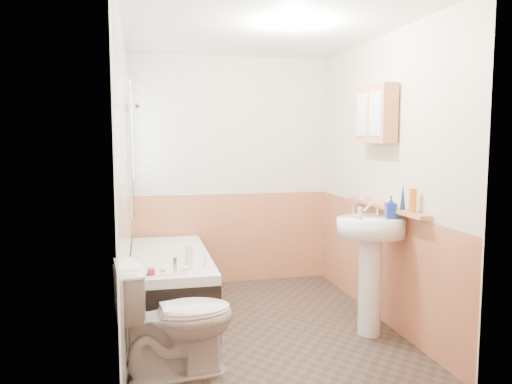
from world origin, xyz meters
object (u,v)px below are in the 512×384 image
(medicine_cabinet, at_px, (375,114))
(sink, at_px, (371,252))
(bathtub, at_px, (170,282))
(toilet, at_px, (176,319))
(pine_shelf, at_px, (385,207))

(medicine_cabinet, bearing_deg, sink, -117.54)
(sink, xyz_separation_m, medicine_cabinet, (0.17, 0.33, 1.12))
(sink, relative_size, medicine_cabinet, 2.00)
(sink, distance_m, medicine_cabinet, 1.18)
(bathtub, height_order, medicine_cabinet, medicine_cabinet)
(toilet, xyz_separation_m, medicine_cabinet, (1.77, 0.69, 1.43))
(bathtub, distance_m, pine_shelf, 2.06)
(bathtub, relative_size, pine_shelf, 1.31)
(bathtub, bearing_deg, medicine_cabinet, -18.03)
(sink, distance_m, pine_shelf, 0.43)
(pine_shelf, height_order, medicine_cabinet, medicine_cabinet)
(bathtub, distance_m, sink, 1.85)
(toilet, bearing_deg, bathtub, -7.13)
(sink, height_order, medicine_cabinet, medicine_cabinet)
(toilet, distance_m, pine_shelf, 1.98)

